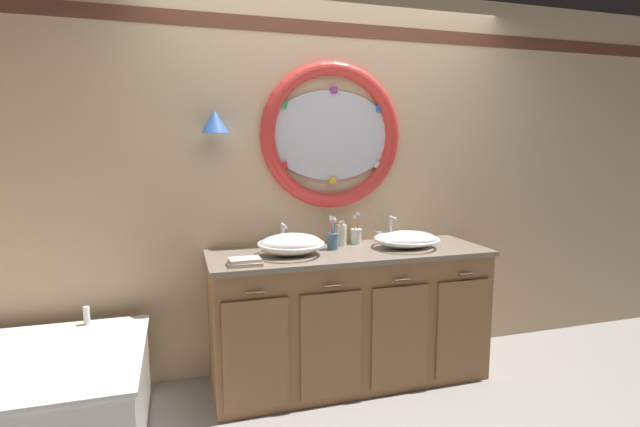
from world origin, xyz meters
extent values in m
plane|color=gray|center=(0.00, 0.00, 0.00)|extent=(14.00, 14.00, 0.00)
cube|color=#D6B78E|center=(0.00, 0.59, 1.30)|extent=(6.40, 0.08, 2.60)
cube|color=brown|center=(0.00, 0.55, 2.32)|extent=(6.27, 0.01, 0.09)
ellipsoid|color=silver|center=(-0.02, 0.54, 1.62)|extent=(0.89, 0.02, 0.61)
torus|color=red|center=(-0.02, 0.53, 1.62)|extent=(0.99, 0.10, 0.99)
cube|color=teal|center=(0.43, 0.52, 1.63)|extent=(0.05, 0.01, 0.05)
cube|color=#2866B7|center=(0.32, 0.52, 1.81)|extent=(0.05, 0.01, 0.05)
cube|color=purple|center=(-0.01, 0.52, 1.92)|extent=(0.05, 0.01, 0.05)
cube|color=green|center=(-0.35, 0.52, 1.82)|extent=(0.05, 0.01, 0.05)
cube|color=yellow|center=(-0.47, 0.52, 1.63)|extent=(0.05, 0.01, 0.05)
cube|color=red|center=(-0.36, 0.52, 1.42)|extent=(0.05, 0.01, 0.05)
cube|color=yellow|center=(-0.01, 0.52, 1.32)|extent=(0.05, 0.01, 0.05)
cube|color=silver|center=(0.31, 0.52, 1.42)|extent=(0.05, 0.01, 0.05)
cylinder|color=#4C3823|center=(-0.81, 0.51, 1.72)|extent=(0.02, 0.09, 0.02)
cone|color=blue|center=(-0.81, 0.46, 1.70)|extent=(0.17, 0.17, 0.14)
cube|color=olive|center=(0.01, 0.25, 0.42)|extent=(1.78, 0.60, 0.85)
cube|color=gray|center=(0.01, 0.25, 0.86)|extent=(1.82, 0.63, 0.03)
cube|color=gray|center=(0.01, 0.54, 0.79)|extent=(1.78, 0.02, 0.11)
cube|color=olive|center=(-0.66, -0.06, 0.38)|extent=(0.37, 0.02, 0.64)
cylinder|color=#422D1E|center=(-0.66, -0.07, 0.75)|extent=(0.10, 0.01, 0.01)
cube|color=olive|center=(-0.21, -0.06, 0.38)|extent=(0.37, 0.02, 0.64)
cylinder|color=#422D1E|center=(-0.21, -0.07, 0.75)|extent=(0.10, 0.01, 0.01)
cube|color=olive|center=(0.23, -0.06, 0.38)|extent=(0.37, 0.02, 0.64)
cylinder|color=#422D1E|center=(0.23, -0.07, 0.75)|extent=(0.10, 0.01, 0.01)
cube|color=olive|center=(0.68, -0.06, 0.38)|extent=(0.37, 0.02, 0.64)
cylinder|color=#422D1E|center=(0.68, -0.07, 0.75)|extent=(0.10, 0.01, 0.01)
cylinder|color=silver|center=(-1.58, 0.37, 0.56)|extent=(0.04, 0.04, 0.11)
ellipsoid|color=white|center=(-0.38, 0.22, 0.95)|extent=(0.40, 0.26, 0.14)
torus|color=white|center=(-0.38, 0.22, 0.95)|extent=(0.42, 0.42, 0.02)
cylinder|color=silver|center=(-0.38, 0.22, 0.95)|extent=(0.03, 0.03, 0.01)
ellipsoid|color=white|center=(0.41, 0.22, 0.93)|extent=(0.42, 0.28, 0.11)
torus|color=white|center=(0.41, 0.22, 0.94)|extent=(0.44, 0.44, 0.02)
cylinder|color=silver|center=(0.41, 0.22, 0.94)|extent=(0.03, 0.03, 0.01)
cylinder|color=silver|center=(-0.38, 0.48, 0.89)|extent=(0.05, 0.05, 0.02)
cylinder|color=silver|center=(-0.38, 0.48, 0.96)|extent=(0.02, 0.02, 0.13)
sphere|color=silver|center=(-0.38, 0.48, 1.03)|extent=(0.03, 0.03, 0.03)
cylinder|color=silver|center=(-0.38, 0.42, 1.03)|extent=(0.02, 0.11, 0.02)
cylinder|color=silver|center=(-0.48, 0.48, 0.91)|extent=(0.04, 0.04, 0.06)
cylinder|color=silver|center=(-0.29, 0.48, 0.91)|extent=(0.04, 0.04, 0.06)
cube|color=silver|center=(-0.48, 0.48, 0.94)|extent=(0.05, 0.01, 0.01)
cube|color=silver|center=(-0.29, 0.48, 0.94)|extent=(0.05, 0.01, 0.01)
cylinder|color=silver|center=(0.41, 0.48, 0.89)|extent=(0.05, 0.05, 0.02)
cylinder|color=silver|center=(0.41, 0.48, 0.97)|extent=(0.02, 0.02, 0.15)
sphere|color=silver|center=(0.41, 0.48, 1.04)|extent=(0.03, 0.03, 0.03)
cylinder|color=silver|center=(0.41, 0.43, 1.04)|extent=(0.02, 0.09, 0.02)
cylinder|color=silver|center=(0.32, 0.48, 0.91)|extent=(0.04, 0.04, 0.06)
cylinder|color=silver|center=(0.49, 0.48, 0.91)|extent=(0.04, 0.04, 0.06)
cube|color=silver|center=(0.32, 0.48, 0.94)|extent=(0.05, 0.01, 0.01)
cube|color=silver|center=(0.49, 0.48, 0.94)|extent=(0.05, 0.01, 0.01)
cylinder|color=slate|center=(-0.08, 0.31, 0.93)|extent=(0.07, 0.07, 0.10)
torus|color=slate|center=(-0.08, 0.31, 0.98)|extent=(0.08, 0.08, 0.01)
cylinder|color=#19ADB2|center=(-0.07, 0.32, 0.97)|extent=(0.01, 0.03, 0.17)
cube|color=white|center=(-0.07, 0.32, 1.07)|extent=(0.02, 0.02, 0.02)
cylinder|color=pink|center=(-0.09, 0.33, 0.97)|extent=(0.03, 0.04, 0.16)
cube|color=white|center=(-0.09, 0.33, 1.07)|extent=(0.02, 0.02, 0.03)
cylinder|color=pink|center=(-0.10, 0.31, 0.98)|extent=(0.02, 0.03, 0.19)
cube|color=white|center=(-0.10, 0.31, 1.09)|extent=(0.02, 0.02, 0.03)
cylinder|color=pink|center=(-0.08, 0.30, 0.98)|extent=(0.02, 0.02, 0.18)
cube|color=white|center=(-0.08, 0.30, 1.08)|extent=(0.02, 0.02, 0.02)
cylinder|color=white|center=(0.13, 0.44, 0.93)|extent=(0.07, 0.07, 0.10)
torus|color=white|center=(0.13, 0.44, 0.98)|extent=(0.08, 0.08, 0.01)
cylinder|color=pink|center=(0.14, 0.44, 0.98)|extent=(0.03, 0.02, 0.18)
cube|color=white|center=(0.14, 0.44, 1.08)|extent=(0.02, 0.02, 0.02)
cylinder|color=yellow|center=(0.11, 0.44, 0.97)|extent=(0.03, 0.03, 0.16)
cube|color=white|center=(0.11, 0.44, 1.06)|extent=(0.02, 0.02, 0.03)
cylinder|color=#EFE5C6|center=(0.02, 0.42, 0.95)|extent=(0.07, 0.07, 0.14)
cylinder|color=silver|center=(0.02, 0.42, 1.03)|extent=(0.04, 0.04, 0.02)
cylinder|color=silver|center=(0.02, 0.40, 1.04)|extent=(0.01, 0.04, 0.01)
cube|color=beige|center=(-0.69, 0.05, 0.89)|extent=(0.19, 0.13, 0.02)
cube|color=beige|center=(-0.69, 0.05, 0.91)|extent=(0.18, 0.13, 0.02)
camera|label=1|loc=(-1.05, -2.59, 1.54)|focal=26.69mm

